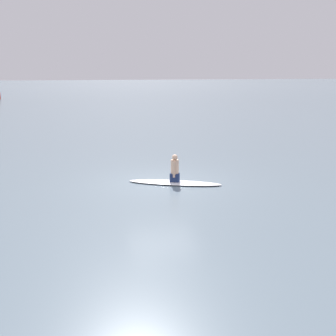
% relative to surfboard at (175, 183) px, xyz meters
% --- Properties ---
extents(ground_plane, '(400.00, 400.00, 0.00)m').
position_rel_surfboard_xyz_m(ground_plane, '(-0.36, 0.32, -0.04)').
color(ground_plane, slate).
extents(surfboard, '(3.37, 2.12, 0.08)m').
position_rel_surfboard_xyz_m(surfboard, '(0.00, 0.00, 0.00)').
color(surfboard, white).
rests_on(surfboard, ground).
extents(person_paddler, '(0.41, 0.42, 1.00)m').
position_rel_surfboard_xyz_m(person_paddler, '(0.00, -0.00, 0.49)').
color(person_paddler, navy).
rests_on(person_paddler, surfboard).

